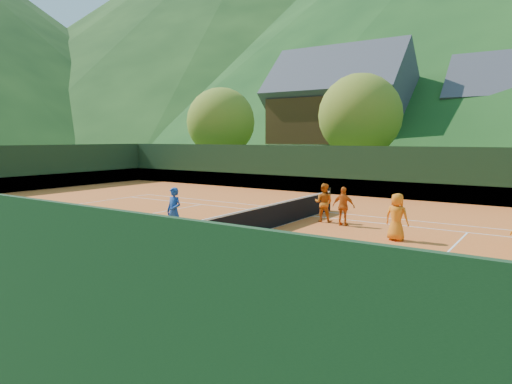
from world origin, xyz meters
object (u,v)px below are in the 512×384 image
Objects in this scene: ball_hopper at (42,215)px; chalet_left at (340,117)px; student_b at (344,206)px; coach at (174,211)px; student_a at (324,203)px; student_c at (397,217)px; tennis_net at (261,218)px.

chalet_left is at bearing 96.41° from ball_hopper.
student_b is 0.11× the size of chalet_left.
coach is at bearing 35.86° from ball_hopper.
student_a is 10.75m from ball_hopper.
student_c is 32.50m from chalet_left.
student_a is at bearing 48.58° from ball_hopper.
tennis_net is 32.04m from chalet_left.
student_b is 30.13m from chalet_left.
chalet_left is at bearing 108.43° from tennis_net.
ball_hopper is at bearing 35.04° from student_c.
tennis_net is 12.07× the size of ball_hopper.
coach is at bearing 45.80° from student_b.
student_c is 0.12× the size of chalet_left.
coach is 1.06× the size of student_c.
student_b is at bearing 50.26° from coach.
student_a is 1.60× the size of ball_hopper.
student_b is at bearing 43.43° from ball_hopper.
student_b is at bearing 152.70° from student_a.
tennis_net is (-4.60, -1.36, -0.31)m from student_c.
coach is 0.12× the size of chalet_left.
coach reaches higher than tennis_net.
student_c is (6.91, 3.52, -0.05)m from coach.
student_a is 4.00m from student_c.
coach is at bearing 31.72° from student_c.
student_a is 29.40m from chalet_left.
tennis_net is at bearing -71.57° from chalet_left.
student_a is at bearing -67.66° from chalet_left.
tennis_net is at bearing 63.74° from student_a.
chalet_left is (-12.06, 27.18, 4.85)m from student_b.
student_b is 3.50m from tennis_net.
student_a is 0.99× the size of student_c.
tennis_net is (2.31, 2.16, -0.35)m from coach.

